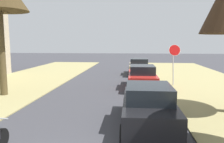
{
  "coord_description": "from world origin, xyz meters",
  "views": [
    {
      "loc": [
        1.6,
        -4.01,
        3.1
      ],
      "look_at": [
        0.58,
        6.79,
        1.68
      ],
      "focal_mm": 35.75,
      "sensor_mm": 36.0,
      "label": 1
    }
  ],
  "objects": [
    {
      "name": "stop_sign_far",
      "position": [
        4.52,
        12.17,
        2.15
      ],
      "size": [
        0.81,
        0.72,
        2.91
      ],
      "color": "#9EA0A5",
      "rests_on": "grass_verge_right"
    },
    {
      "name": "parked_sedan_tan",
      "position": [
        2.17,
        17.64,
        0.72
      ],
      "size": [
        1.97,
        4.42,
        1.57
      ],
      "color": "tan",
      "rests_on": "ground"
    },
    {
      "name": "parked_sedan_black",
      "position": [
        2.18,
        4.15,
        0.72
      ],
      "size": [
        1.97,
        4.42,
        1.57
      ],
      "color": "black",
      "rests_on": "ground"
    },
    {
      "name": "parked_sedan_red",
      "position": [
        2.23,
        11.09,
        0.72
      ],
      "size": [
        1.97,
        4.42,
        1.57
      ],
      "color": "red",
      "rests_on": "ground"
    }
  ]
}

